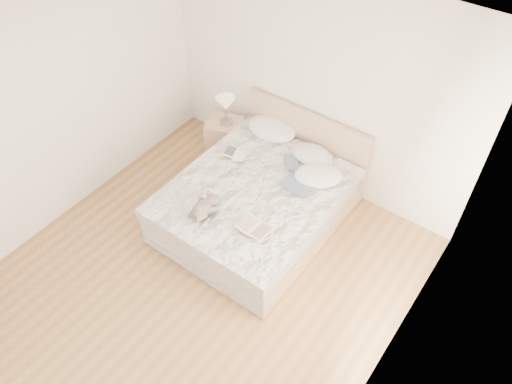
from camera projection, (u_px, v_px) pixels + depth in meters
floor at (195, 286)px, 5.41m from camera, size 4.00×4.50×0.00m
ceiling at (160, 68)px, 3.47m from camera, size 4.00×4.50×0.00m
wall_back at (314, 85)px, 5.70m from camera, size 4.00×0.02×2.70m
wall_left at (41, 119)px, 5.26m from camera, size 0.02×4.50×2.70m
wall_right at (386, 319)px, 3.61m from camera, size 0.02×4.50×2.70m
window at (405, 282)px, 3.71m from camera, size 0.02×1.30×1.10m
bed at (259, 202)px, 5.86m from camera, size 1.72×2.14×1.00m
nightstand at (225, 138)px, 6.71m from camera, size 0.55×0.52×0.56m
table_lamp at (226, 105)px, 6.30m from camera, size 0.32×0.32×0.39m
pillow_left at (272, 129)px, 6.28m from camera, size 0.67×0.47×0.20m
pillow_middle at (312, 155)px, 5.93m from camera, size 0.54×0.38×0.16m
pillow_right at (319, 176)px, 5.68m from camera, size 0.68×0.63×0.17m
blouse at (303, 179)px, 5.66m from camera, size 0.56×0.59×0.02m
photo_book at (235, 154)px, 5.96m from camera, size 0.34×0.29×0.02m
childrens_book at (255, 228)px, 5.15m from camera, size 0.37×0.26×0.02m
teddy_bear at (202, 212)px, 5.28m from camera, size 0.23×0.33×0.17m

